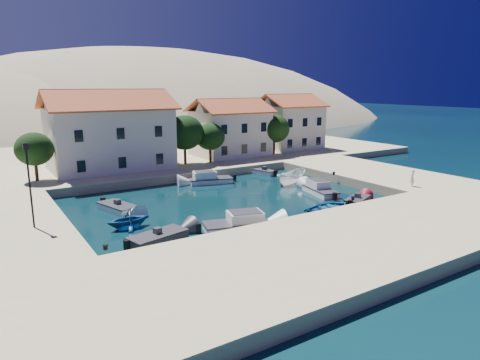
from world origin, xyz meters
The scene contains 23 objects.
ground centered at (0.00, 0.00, 0.00)m, with size 400.00×400.00×0.00m, color black.
quay_south centered at (0.00, -6.00, 0.50)m, with size 52.00×12.00×1.00m, color #C4B386.
quay_east centered at (20.50, 10.00, 0.50)m, with size 11.00×20.00×1.00m, color #C4B386.
quay_west centered at (-19.00, 10.00, 0.50)m, with size 8.00×20.00×1.00m, color #C4B386.
quay_north centered at (2.00, 38.00, 0.50)m, with size 80.00×36.00×1.00m, color #C4B386.
hills centered at (20.64, 123.62, -23.40)m, with size 254.00×176.00×99.00m.
building_left centered at (-6.00, 28.00, 5.94)m, with size 14.70×9.45×9.70m.
building_mid centered at (12.00, 29.00, 5.22)m, with size 10.50×8.40×8.30m.
building_right centered at (24.00, 30.00, 5.47)m, with size 9.45×8.40×8.80m.
trees centered at (4.51, 25.46, 4.84)m, with size 37.30×5.30×6.45m.
lamppost centered at (-17.50, 8.00, 4.75)m, with size 0.35×0.25×6.22m.
bollards centered at (2.80, 3.87, 1.15)m, with size 29.36×9.56×0.30m.
motorboat_grey_sw centered at (-9.98, 2.91, 0.29)m, with size 4.73×2.97×1.25m.
cabin_cruiser_south centered at (-3.71, 2.04, 0.48)m, with size 5.60×3.54×1.60m.
rowboat_south centered at (6.01, 1.67, 0.00)m, with size 3.42×4.79×0.99m, color #184D84.
motorboat_red_se centered at (10.18, 2.20, 0.30)m, with size 3.81×2.82×1.25m.
cabin_cruiser_east centered at (9.78, 6.91, 0.48)m, with size 2.92×5.05×1.60m.
boat_east centered at (10.19, 12.29, 0.00)m, with size 1.73×4.61×1.78m, color white.
motorboat_white_ne centered at (10.73, 18.33, 0.30)m, with size 2.21×3.35×1.25m.
rowboat_west centered at (-10.81, 7.07, 0.00)m, with size 2.92×3.38×1.78m, color #184D84.
motorboat_white_west centered at (-10.06, 12.33, 0.29)m, with size 2.96×4.59×1.25m.
cabin_cruiser_north centered at (2.54, 17.75, 0.48)m, with size 5.38×3.39×1.60m.
pedestrian centered at (17.25, 1.39, 1.87)m, with size 0.64×0.42×1.75m, color beige.
Camera 1 is at (-20.82, -25.30, 11.16)m, focal length 32.00 mm.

